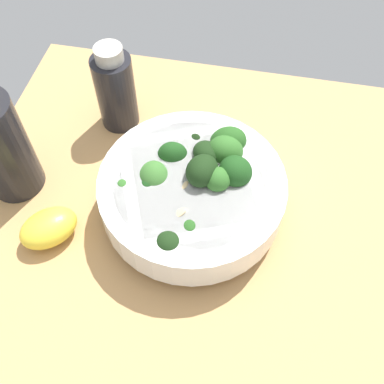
{
  "coord_description": "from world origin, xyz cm",
  "views": [
    {
      "loc": [
        -26.85,
        -4.97,
        49.58
      ],
      "look_at": [
        3.22,
        1.01,
        4.0
      ],
      "focal_mm": 42.09,
      "sensor_mm": 36.0,
      "label": 1
    }
  ],
  "objects_px": {
    "bowl_of_broccoli": "(194,189)",
    "bottle_short": "(0,146)",
    "lemon_wedge": "(49,228)",
    "bottle_tall": "(115,90)"
  },
  "relations": [
    {
      "from": "bowl_of_broccoli",
      "to": "bottle_short",
      "type": "xyz_separation_m",
      "value": [
        -0.01,
        0.24,
        0.03
      ]
    },
    {
      "from": "bottle_short",
      "to": "lemon_wedge",
      "type": "bearing_deg",
      "value": -132.88
    },
    {
      "from": "bottle_tall",
      "to": "bottle_short",
      "type": "distance_m",
      "value": 0.17
    },
    {
      "from": "lemon_wedge",
      "to": "bottle_short",
      "type": "xyz_separation_m",
      "value": [
        0.07,
        0.07,
        0.06
      ]
    },
    {
      "from": "bowl_of_broccoli",
      "to": "bottle_short",
      "type": "relative_size",
      "value": 1.42
    },
    {
      "from": "bottle_tall",
      "to": "bottle_short",
      "type": "height_order",
      "value": "bottle_short"
    },
    {
      "from": "bottle_tall",
      "to": "bottle_short",
      "type": "relative_size",
      "value": 0.82
    },
    {
      "from": "bowl_of_broccoli",
      "to": "lemon_wedge",
      "type": "xyz_separation_m",
      "value": [
        -0.08,
        0.16,
        -0.02
      ]
    },
    {
      "from": "bottle_short",
      "to": "bottle_tall",
      "type": "bearing_deg",
      "value": -37.27
    },
    {
      "from": "bowl_of_broccoli",
      "to": "bottle_tall",
      "type": "height_order",
      "value": "bottle_tall"
    }
  ]
}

